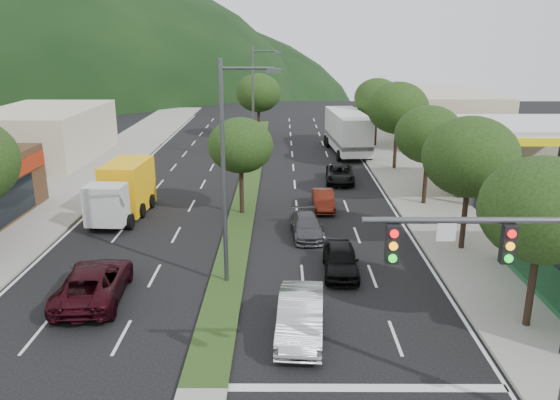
{
  "coord_description": "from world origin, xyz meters",
  "views": [
    {
      "loc": [
        2.53,
        -14.86,
        10.89
      ],
      "look_at": [
        2.43,
        12.44,
        2.62
      ],
      "focal_mm": 35.0,
      "sensor_mm": 36.0,
      "label": 1
    }
  ],
  "objects_px": {
    "tree_r_e": "(377,98)",
    "suv_maroon": "(94,282)",
    "tree_r_a": "(543,210)",
    "tree_med_far": "(258,93)",
    "car_queue_a": "(341,260)",
    "box_truck": "(124,192)",
    "streetlight_near": "(228,164)",
    "motorhome": "(347,132)",
    "tree_r_b": "(470,157)",
    "tree_med_near": "(241,145)",
    "sedan_silver": "(301,316)",
    "car_queue_b": "(307,226)",
    "tree_r_d": "(398,108)",
    "car_queue_d": "(340,174)",
    "traffic_signal": "(525,280)",
    "car_queue_c": "(323,200)",
    "tree_r_c": "(429,135)",
    "streetlight_mid": "(255,99)"
  },
  "relations": [
    {
      "from": "sedan_silver",
      "to": "motorhome",
      "type": "relative_size",
      "value": 0.46
    },
    {
      "from": "tree_r_e",
      "to": "car_queue_c",
      "type": "distance_m",
      "value": 22.41
    },
    {
      "from": "tree_r_a",
      "to": "suv_maroon",
      "type": "bearing_deg",
      "value": 172.3
    },
    {
      "from": "tree_med_near",
      "to": "car_queue_a",
      "type": "height_order",
      "value": "tree_med_near"
    },
    {
      "from": "tree_med_near",
      "to": "car_queue_b",
      "type": "height_order",
      "value": "tree_med_near"
    },
    {
      "from": "car_queue_a",
      "to": "motorhome",
      "type": "distance_m",
      "value": 28.12
    },
    {
      "from": "car_queue_b",
      "to": "tree_r_c",
      "type": "bearing_deg",
      "value": 31.77
    },
    {
      "from": "car_queue_c",
      "to": "box_truck",
      "type": "distance_m",
      "value": 12.64
    },
    {
      "from": "tree_r_a",
      "to": "sedan_silver",
      "type": "relative_size",
      "value": 1.39
    },
    {
      "from": "streetlight_near",
      "to": "box_truck",
      "type": "height_order",
      "value": "streetlight_near"
    },
    {
      "from": "tree_r_d",
      "to": "tree_med_near",
      "type": "height_order",
      "value": "tree_r_d"
    },
    {
      "from": "traffic_signal",
      "to": "box_truck",
      "type": "relative_size",
      "value": 1.03
    },
    {
      "from": "tree_r_b",
      "to": "car_queue_b",
      "type": "distance_m",
      "value": 9.45
    },
    {
      "from": "traffic_signal",
      "to": "tree_med_near",
      "type": "xyz_separation_m",
      "value": [
        -9.03,
        19.54,
        -0.22
      ]
    },
    {
      "from": "sedan_silver",
      "to": "box_truck",
      "type": "bearing_deg",
      "value": 130.65
    },
    {
      "from": "tree_r_b",
      "to": "suv_maroon",
      "type": "height_order",
      "value": "tree_r_b"
    },
    {
      "from": "car_queue_b",
      "to": "car_queue_d",
      "type": "distance_m",
      "value": 12.2
    },
    {
      "from": "car_queue_c",
      "to": "motorhome",
      "type": "xyz_separation_m",
      "value": [
        3.57,
        17.87,
        1.44
      ]
    },
    {
      "from": "streetlight_mid",
      "to": "car_queue_a",
      "type": "distance_m",
      "value": 24.95
    },
    {
      "from": "streetlight_near",
      "to": "motorhome",
      "type": "height_order",
      "value": "streetlight_near"
    },
    {
      "from": "tree_r_e",
      "to": "suv_maroon",
      "type": "xyz_separation_m",
      "value": [
        -17.5,
        -33.63,
        -4.12
      ]
    },
    {
      "from": "car_queue_a",
      "to": "car_queue_b",
      "type": "bearing_deg",
      "value": 107.67
    },
    {
      "from": "tree_r_b",
      "to": "traffic_signal",
      "type": "bearing_deg",
      "value": -102.37
    },
    {
      "from": "streetlight_mid",
      "to": "car_queue_a",
      "type": "xyz_separation_m",
      "value": [
        5.11,
        -23.93,
        -4.89
      ]
    },
    {
      "from": "tree_r_a",
      "to": "box_truck",
      "type": "distance_m",
      "value": 23.93
    },
    {
      "from": "tree_r_b",
      "to": "tree_med_near",
      "type": "distance_m",
      "value": 13.43
    },
    {
      "from": "suv_maroon",
      "to": "tree_r_a",
      "type": "bearing_deg",
      "value": 168.0
    },
    {
      "from": "traffic_signal",
      "to": "tree_r_e",
      "type": "xyz_separation_m",
      "value": [
        2.97,
        41.54,
        0.25
      ]
    },
    {
      "from": "tree_r_a",
      "to": "suv_maroon",
      "type": "distance_m",
      "value": 18.12
    },
    {
      "from": "tree_r_e",
      "to": "car_queue_d",
      "type": "distance_m",
      "value": 15.57
    },
    {
      "from": "suv_maroon",
      "to": "sedan_silver",
      "type": "bearing_deg",
      "value": 157.56
    },
    {
      "from": "tree_r_a",
      "to": "tree_med_far",
      "type": "xyz_separation_m",
      "value": [
        -12.0,
        40.0,
        0.19
      ]
    },
    {
      "from": "car_queue_c",
      "to": "box_truck",
      "type": "bearing_deg",
      "value": -174.43
    },
    {
      "from": "tree_r_b",
      "to": "motorhome",
      "type": "relative_size",
      "value": 0.68
    },
    {
      "from": "car_queue_a",
      "to": "box_truck",
      "type": "bearing_deg",
      "value": 147.68
    },
    {
      "from": "car_queue_a",
      "to": "car_queue_b",
      "type": "relative_size",
      "value": 0.98
    },
    {
      "from": "tree_r_d",
      "to": "car_queue_c",
      "type": "xyz_separation_m",
      "value": [
        -6.79,
        -10.93,
        -4.56
      ]
    },
    {
      "from": "car_queue_b",
      "to": "tree_med_far",
      "type": "bearing_deg",
      "value": 92.97
    },
    {
      "from": "tree_med_far",
      "to": "car_queue_d",
      "type": "bearing_deg",
      "value": -68.89
    },
    {
      "from": "tree_r_e",
      "to": "streetlight_mid",
      "type": "distance_m",
      "value": 13.73
    },
    {
      "from": "tree_r_c",
      "to": "motorhome",
      "type": "distance_m",
      "value": 17.46
    },
    {
      "from": "tree_r_c",
      "to": "car_queue_d",
      "type": "distance_m",
      "value": 8.75
    },
    {
      "from": "tree_r_e",
      "to": "sedan_silver",
      "type": "bearing_deg",
      "value": -103.5
    },
    {
      "from": "tree_r_a",
      "to": "car_queue_c",
      "type": "height_order",
      "value": "tree_r_a"
    },
    {
      "from": "sedan_silver",
      "to": "car_queue_c",
      "type": "height_order",
      "value": "sedan_silver"
    },
    {
      "from": "car_queue_a",
      "to": "tree_r_d",
      "type": "bearing_deg",
      "value": 74.36
    },
    {
      "from": "tree_r_d",
      "to": "tree_r_b",
      "type": "bearing_deg",
      "value": -90.0
    },
    {
      "from": "car_queue_d",
      "to": "tree_r_c",
      "type": "bearing_deg",
      "value": -45.8
    },
    {
      "from": "tree_r_e",
      "to": "traffic_signal",
      "type": "bearing_deg",
      "value": -94.09
    },
    {
      "from": "car_queue_b",
      "to": "streetlight_near",
      "type": "bearing_deg",
      "value": -125.94
    }
  ]
}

